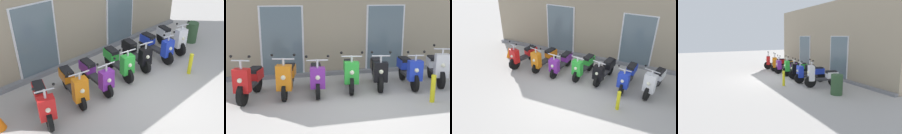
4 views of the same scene
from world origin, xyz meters
The scene contains 11 objects.
ground_plane centered at (0.00, 0.00, 0.00)m, with size 40.00×40.00×0.00m, color #A8A39E.
storefront_facade centered at (0.00, 3.26, 2.01)m, with size 10.38×0.50×4.15m.
scooter_red centered at (-2.71, 1.26, 0.47)m, with size 0.75×1.54×1.24m.
scooter_orange centered at (-1.75, 1.35, 0.49)m, with size 0.72×1.52×1.22m.
scooter_purple centered at (-0.95, 1.35, 0.45)m, with size 0.61×1.60×1.15m.
scooter_green centered at (0.01, 1.40, 0.49)m, with size 0.69×1.55×1.18m.
scooter_black centered at (0.86, 1.42, 0.47)m, with size 0.70×1.52×1.15m.
scooter_blue centered at (1.77, 1.30, 0.49)m, with size 0.59×1.63×1.15m.
scooter_white centered at (2.70, 1.33, 0.50)m, with size 0.79×1.61×1.28m.
trash_bin centered at (3.89, 1.20, 0.40)m, with size 0.46×0.46×0.81m, color #2D4C2D.
curb_bollard centered at (1.72, -0.10, 0.35)m, with size 0.12×0.12×0.70m, color yellow.
Camera 1 is at (-4.87, -3.46, 4.36)m, focal length 40.83 mm.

